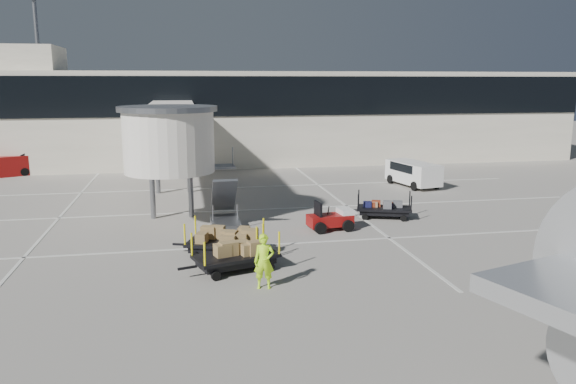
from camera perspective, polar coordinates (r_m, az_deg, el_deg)
name	(u,v)px	position (r m, az deg, el deg)	size (l,w,h in m)	color
ground	(269,259)	(23.35, -1.96, -6.79)	(140.00, 140.00, 0.00)	#A0998F
lane_markings	(233,209)	(32.22, -5.66, -1.76)	(40.00, 30.00, 0.02)	silver
terminal	(215,116)	(52.08, -7.44, 7.70)	(64.00, 12.11, 15.20)	#EFE6CE
jet_bridge	(171,131)	(34.36, -11.76, 6.09)	(5.70, 20.40, 6.03)	white
baggage_tug	(331,219)	(27.71, 4.41, -2.79)	(2.31, 1.63, 1.44)	maroon
suitcase_cart	(383,209)	(30.49, 9.61, -1.70)	(3.57, 2.28, 1.38)	black
box_cart_near	(223,241)	(23.76, -6.58, -4.99)	(3.91, 2.51, 1.51)	black
box_cart_far	(236,256)	(21.88, -5.32, -6.51)	(3.97, 2.47, 1.53)	black
ground_worker	(264,261)	(19.88, -2.44, -7.05)	(0.72, 0.47, 1.98)	#B2F619
minivan	(412,172)	(40.07, 12.50, 2.03)	(2.64, 4.70, 1.68)	white
belt_loader	(2,166)	(48.41, -27.04, 2.34)	(4.48, 3.17, 2.03)	maroon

